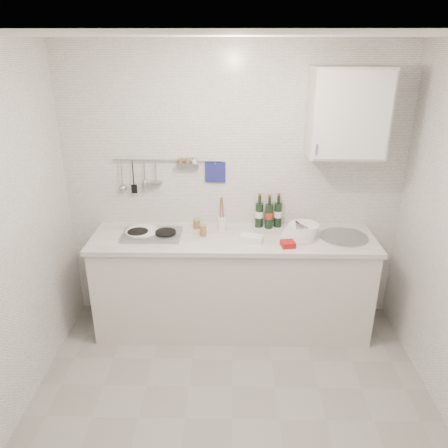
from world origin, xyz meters
name	(u,v)px	position (x,y,z in m)	size (l,w,h in m)	color
floor	(232,419)	(0.00, 0.00, 0.00)	(3.00, 3.00, 0.00)	gray
ceiling	(236,35)	(0.00, 0.00, 2.50)	(3.00, 3.00, 0.00)	silver
back_wall	(233,189)	(0.00, 1.40, 1.25)	(3.00, 0.02, 2.50)	silver
counter	(233,286)	(0.01, 1.10, 0.43)	(2.44, 0.64, 0.96)	beige
wall_rail	(165,171)	(-0.60, 1.37, 1.43)	(0.98, 0.09, 0.34)	#93969B
wall_cabinet	(348,113)	(0.90, 1.22, 1.95)	(0.60, 0.38, 0.70)	beige
plate_stack_hob	(141,232)	(-0.79, 1.13, 0.94)	(0.30, 0.30, 0.04)	#4E5BB1
plate_stack_sink	(301,231)	(0.58, 1.10, 0.97)	(0.32, 0.31, 0.12)	white
wine_bottles	(269,211)	(0.32, 1.32, 1.07)	(0.24, 0.11, 0.31)	black
butter_dish	(251,239)	(0.15, 1.00, 0.95)	(0.19, 0.10, 0.06)	white
strawberry_punnet	(288,244)	(0.45, 0.91, 0.94)	(0.11, 0.11, 0.05)	#AA1215
utensil_crock	(222,222)	(-0.10, 1.25, 0.99)	(0.08, 0.08, 0.31)	white
jar_a	(197,223)	(-0.33, 1.28, 0.96)	(0.07, 0.07, 0.09)	brown
jar_b	(296,224)	(0.57, 1.31, 0.96)	(0.06, 0.06, 0.07)	brown
jar_c	(301,228)	(0.60, 1.21, 0.96)	(0.07, 0.07, 0.08)	brown
jar_d	(203,230)	(-0.26, 1.12, 0.97)	(0.06, 0.06, 0.11)	brown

